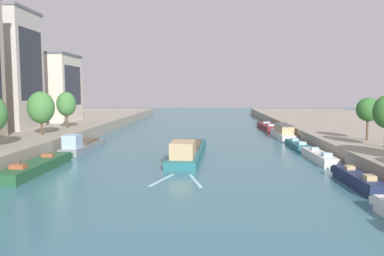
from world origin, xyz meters
TOP-DOWN VIEW (x-y plane):
  - barge_midriver at (0.04, 38.24)m, footprint 4.97×24.23m
  - wake_behind_barge at (-0.14, 23.52)m, footprint 5.60×6.01m
  - moored_boat_left_near at (-17.44, 27.25)m, footprint 3.10×15.57m
  - moored_boat_left_gap_after at (-17.58, 43.73)m, footprint 3.15×15.27m
  - moored_boat_right_downstream at (18.07, 21.81)m, footprint 1.93×10.63m
  - moored_boat_right_midway at (18.29, 35.95)m, footprint 2.41×11.40m
  - moored_boat_right_lone at (18.08, 47.92)m, footprint 2.23×10.93m
  - moored_boat_right_near at (18.15, 61.28)m, footprint 2.94×15.09m
  - moored_boat_right_far at (17.86, 78.51)m, footprint 3.86×16.55m
  - tree_left_far at (-24.53, 44.54)m, footprint 4.33×4.33m
  - tree_left_past_mid at (-24.67, 55.97)m, footprint 3.70×3.70m
  - tree_right_far at (26.45, 40.31)m, footprint 3.37×3.37m
  - building_left_middle at (-36.16, 54.38)m, footprint 11.67×11.32m
  - building_left_corner at (-36.16, 72.93)m, footprint 13.99×13.13m

SIDE VIEW (x-z plane):
  - wake_behind_barge at x=-0.14m, z-range 0.00..0.03m
  - moored_boat_right_lone at x=18.08m, z-range -0.51..1.56m
  - moored_boat_right_midway at x=18.29m, z-range -0.52..1.75m
  - moored_boat_left_near at x=-17.44m, z-range -0.53..1.82m
  - moored_boat_right_far at x=17.86m, z-range -0.53..1.85m
  - moored_boat_right_downstream at x=18.07m, z-range -0.51..1.93m
  - moored_boat_left_gap_after at x=-17.58m, z-range -0.63..2.36m
  - barge_midriver at x=0.04m, z-range -0.65..2.50m
  - moored_boat_right_near at x=18.15m, z-range -0.24..2.62m
  - tree_right_far at x=26.45m, z-range 3.71..10.03m
  - tree_left_far at x=-24.53m, z-range 3.30..10.50m
  - tree_left_past_mid at x=-24.67m, z-range 3.50..10.58m
  - building_left_corner at x=-36.16m, z-range 2.35..18.30m
  - building_left_middle at x=-36.16m, z-range 2.35..24.90m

